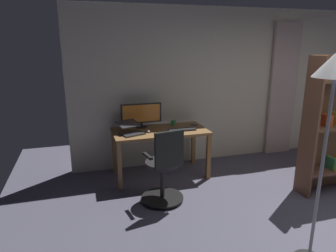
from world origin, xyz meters
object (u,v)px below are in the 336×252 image
Objects in this scene: computer_mouse at (148,131)px; mug_coffee at (174,123)px; floor_lamp at (334,84)px; bookshelf at (333,124)px; office_chair at (164,169)px; cell_phone_face_up at (194,125)px; computer_keyboard at (182,130)px; desk at (160,136)px; computer_monitor at (141,114)px; laptop at (131,130)px.

mug_coffee is at bearing -151.33° from computer_mouse.
floor_lamp reaches higher than mug_coffee.
mug_coffee is at bearing -77.13° from floor_lamp.
mug_coffee is 0.06× the size of bookshelf.
cell_phone_face_up is (-0.78, -0.97, 0.28)m from office_chair.
office_chair is 0.92m from computer_keyboard.
bookshelf is at bearing -137.03° from floor_lamp.
cell_phone_face_up is at bearing -84.23° from floor_lamp.
cell_phone_face_up is 0.08× the size of bookshelf.
desk is 1.42× the size of office_chair.
computer_mouse is 0.55m from mug_coffee.
mug_coffee is (-0.28, -0.20, 0.14)m from desk.
computer_monitor is (0.06, -1.08, 0.48)m from office_chair.
computer_mouse is 2.57m from bookshelf.
laptop is at bearing 19.51° from mug_coffee.
computer_keyboard is 0.38m from cell_phone_face_up.
computer_keyboard is 0.95× the size of laptop.
floor_lamp is (1.29, 1.20, 0.74)m from bookshelf.
computer_monitor is at bearing -45.64° from desk.
office_chair is at bearing -6.42° from bookshelf.
floor_lamp is (-0.53, 2.19, 0.94)m from computer_keyboard.
office_chair is at bearing 91.05° from laptop.
laptop reaches higher than computer_mouse.
computer_mouse is at bearing 96.96° from computer_monitor.
desk is at bearing -27.24° from bookshelf.
cell_phone_face_up is (-0.84, 0.11, -0.21)m from computer_monitor.
desk is at bearing 134.36° from computer_monitor.
computer_monitor is 0.54m from mug_coffee.
computer_keyboard is (-0.49, -0.73, 0.28)m from office_chair.
mug_coffee is at bearing 56.30° from office_chair.
desk is 0.37m from mug_coffee.
floor_lamp reaches higher than laptop.
computer_monitor reaches higher than cell_phone_face_up.
office_chair is 2.38m from bookshelf.
office_chair reaches higher than mug_coffee.
bookshelf is at bearing 139.08° from laptop.
computer_monitor reaches higher than laptop.
office_chair reaches higher than desk.
cell_phone_face_up is at bearing 167.62° from mug_coffee.
computer_mouse is 2.65m from floor_lamp.
laptop is at bearing 53.55° from computer_monitor.
computer_monitor is 0.32× the size of floor_lamp.
bookshelf is (-1.53, 1.23, 0.21)m from cell_phone_face_up.
desk is at bearing -162.99° from computer_mouse.
laptop is 0.26m from computer_mouse.
laptop is at bearing -0.02° from computer_mouse.
cell_phone_face_up is (-0.60, -0.13, 0.10)m from desk.
floor_lamp reaches higher than cell_phone_face_up.
computer_monitor reaches higher than computer_mouse.
bookshelf is at bearing 151.50° from computer_keyboard.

